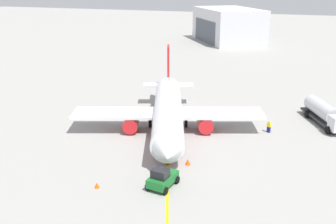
{
  "coord_description": "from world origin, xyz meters",
  "views": [
    {
      "loc": [
        49.32,
        17.28,
        20.64
      ],
      "look_at": [
        0.0,
        0.0,
        3.0
      ],
      "focal_mm": 42.78,
      "sensor_mm": 36.0,
      "label": 1
    }
  ],
  "objects": [
    {
      "name": "safety_cone_nose",
      "position": [
        17.16,
        -1.78,
        0.3
      ],
      "size": [
        0.55,
        0.55,
        0.61
      ],
      "primitive_type": "cone",
      "color": "#F2590F",
      "rests_on": "ground"
    },
    {
      "name": "ground_plane",
      "position": [
        0.0,
        0.0,
        0.0
      ],
      "size": [
        400.0,
        400.0,
        0.0
      ],
      "primitive_type": "plane",
      "color": "#9E9B96"
    },
    {
      "name": "refueling_worker",
      "position": [
        -4.63,
        13.32,
        0.82
      ],
      "size": [
        0.56,
        0.63,
        1.71
      ],
      "color": "navy",
      "rests_on": "ground"
    },
    {
      "name": "pushback_tug",
      "position": [
        14.77,
        4.54,
        1.01
      ],
      "size": [
        3.86,
        2.78,
        2.2
      ],
      "color": "#196B28",
      "rests_on": "ground"
    },
    {
      "name": "distant_hangar",
      "position": [
        -84.9,
        -8.57,
        5.47
      ],
      "size": [
        31.1,
        28.27,
        10.96
      ],
      "color": "silver",
      "rests_on": "ground"
    },
    {
      "name": "safety_cone_wingtip",
      "position": [
        8.91,
        5.56,
        0.36
      ],
      "size": [
        0.64,
        0.64,
        0.71
      ],
      "primitive_type": "cone",
      "color": "#F2590F",
      "rests_on": "ground"
    },
    {
      "name": "taxi_line_marking",
      "position": [
        0.0,
        0.0,
        0.01
      ],
      "size": [
        74.32,
        25.96,
        0.01
      ],
      "primitive_type": "cube",
      "rotation": [
        0.0,
        0.0,
        0.33
      ],
      "color": "yellow",
      "rests_on": "ground"
    },
    {
      "name": "airplane",
      "position": [
        -0.43,
        -0.15,
        2.79
      ],
      "size": [
        30.79,
        26.87,
        9.94
      ],
      "color": "white",
      "rests_on": "ground"
    },
    {
      "name": "fuel_tanker",
      "position": [
        -10.76,
        20.65,
        1.73
      ],
      "size": [
        10.89,
        6.76,
        3.15
      ],
      "color": "#2D2D33",
      "rests_on": "ground"
    }
  ]
}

